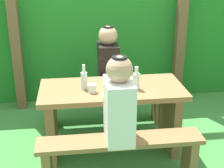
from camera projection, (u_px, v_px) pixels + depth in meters
ground_plane at (112, 149)px, 3.39m from camera, size 12.00×12.00×0.00m
hedge_backdrop at (97, 34)px, 4.68m from camera, size 6.40×0.82×1.66m
pergola_post_left at (14, 26)px, 3.93m from camera, size 0.12×0.12×2.20m
pergola_post_right at (182, 21)px, 4.18m from camera, size 0.12×0.12×2.20m
picnic_table at (112, 108)px, 3.22m from camera, size 1.40×0.64×0.70m
bench_near at (121, 152)px, 2.75m from camera, size 1.40×0.24×0.47m
bench_far at (106, 98)px, 3.80m from camera, size 1.40×0.24×0.47m
person_white_shirt at (119, 103)px, 2.58m from camera, size 0.25×0.35×0.72m
person_black_coat at (108, 60)px, 3.62m from camera, size 0.25×0.35×0.72m
drinking_glass at (92, 88)px, 3.01m from camera, size 0.08×0.08×0.08m
bottle_left at (136, 80)px, 3.07m from camera, size 0.07×0.07×0.22m
bottle_right at (115, 79)px, 3.12m from camera, size 0.06×0.06×0.21m
bottle_center at (84, 80)px, 3.07m from camera, size 0.06×0.06×0.24m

